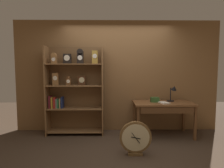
{
  "coord_description": "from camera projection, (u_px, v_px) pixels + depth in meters",
  "views": [
    {
      "loc": [
        -0.18,
        -2.99,
        1.47
      ],
      "look_at": [
        -0.13,
        0.64,
        1.17
      ],
      "focal_mm": 29.28,
      "sensor_mm": 36.0,
      "label": 1
    }
  ],
  "objects": [
    {
      "name": "ground_plane",
      "position": [
        120.0,
        156.0,
        3.1
      ],
      "size": [
        10.0,
        10.0,
        0.0
      ],
      "primitive_type": "plane",
      "color": "#3D2D21"
    },
    {
      "name": "back_wood_panel",
      "position": [
        117.0,
        76.0,
        4.35
      ],
      "size": [
        4.8,
        0.05,
        2.6
      ],
      "primitive_type": "cube",
      "color": "brown",
      "rests_on": "ground"
    },
    {
      "name": "bookshelf",
      "position": [
        74.0,
        89.0,
        4.11
      ],
      "size": [
        1.26,
        0.36,
        1.97
      ],
      "color": "brown",
      "rests_on": "ground"
    },
    {
      "name": "workbench",
      "position": [
        163.0,
        106.0,
        3.98
      ],
      "size": [
        1.28,
        0.68,
        0.74
      ],
      "color": "brown",
      "rests_on": "ground"
    },
    {
      "name": "desk_lamp",
      "position": [
        173.0,
        92.0,
        4.08
      ],
      "size": [
        0.2,
        0.2,
        0.37
      ],
      "color": "black",
      "rests_on": "workbench"
    },
    {
      "name": "toolbox_small",
      "position": [
        155.0,
        100.0,
        4.02
      ],
      "size": [
        0.18,
        0.12,
        0.11
      ],
      "primitive_type": "cube",
      "color": "#2D5123",
      "rests_on": "workbench"
    },
    {
      "name": "open_repair_manual",
      "position": [
        164.0,
        103.0,
        3.88
      ],
      "size": [
        0.21,
        0.26,
        0.02
      ],
      "primitive_type": "cube",
      "rotation": [
        0.0,
        0.0,
        0.27
      ],
      "color": "silver",
      "rests_on": "workbench"
    },
    {
      "name": "round_clock_large",
      "position": [
        135.0,
        138.0,
        3.11
      ],
      "size": [
        0.55,
        0.11,
        0.59
      ],
      "color": "brown",
      "rests_on": "ground"
    }
  ]
}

